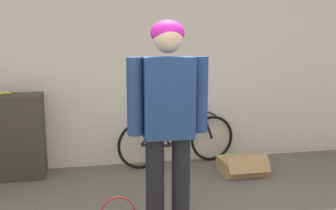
# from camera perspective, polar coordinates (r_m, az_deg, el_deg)

# --- Properties ---
(wall_back) EXTENTS (8.00, 0.07, 2.60)m
(wall_back) POSITION_cam_1_polar(r_m,az_deg,el_deg) (5.04, -5.71, 5.84)
(wall_back) COLOR beige
(wall_back) RESTS_ON ground_plane
(side_shelf) EXTENTS (0.88, 0.39, 0.99)m
(side_shelf) POSITION_cam_1_polar(r_m,az_deg,el_deg) (4.99, -22.56, -4.31)
(side_shelf) COLOR #38332D
(side_shelf) RESTS_ON ground_plane
(person) EXTENTS (0.66, 0.27, 1.80)m
(person) POSITION_cam_1_polar(r_m,az_deg,el_deg) (3.15, -0.01, -0.95)
(person) COLOR black
(person) RESTS_ON ground_plane
(bicycle) EXTENTS (1.59, 0.46, 0.69)m
(bicycle) POSITION_cam_1_polar(r_m,az_deg,el_deg) (5.11, 1.40, -5.02)
(bicycle) COLOR black
(bicycle) RESTS_ON ground_plane
(cardboard_box) EXTENTS (0.54, 0.48, 0.26)m
(cardboard_box) POSITION_cam_1_polar(r_m,az_deg,el_deg) (4.97, 10.73, -8.61)
(cardboard_box) COLOR tan
(cardboard_box) RESTS_ON ground_plane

